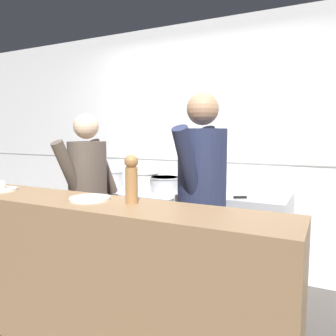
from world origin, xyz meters
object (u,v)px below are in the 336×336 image
(plated_dish_main, at_px, (1,188))
(chefs_knife, at_px, (249,197))
(sauce_pot, at_px, (144,180))
(plated_dish_appetiser, at_px, (90,199))
(braising_pot, at_px, (165,184))
(chef_sous, at_px, (202,200))
(oven_range, at_px, (139,229))
(chef_head_cook, at_px, (88,197))
(pepper_mill, at_px, (131,178))
(stock_pot, at_px, (112,178))

(plated_dish_main, bearing_deg, chefs_knife, 37.14)
(sauce_pot, xyz_separation_m, chefs_knife, (1.17, -0.23, -0.04))
(plated_dish_appetiser, bearing_deg, sauce_pot, 107.27)
(braising_pot, relative_size, chef_sous, 0.17)
(sauce_pot, height_order, braising_pot, sauce_pot)
(oven_range, relative_size, chef_sous, 0.62)
(oven_range, xyz_separation_m, braising_pot, (0.32, -0.01, 0.51))
(oven_range, height_order, plated_dish_main, plated_dish_main)
(plated_dish_appetiser, height_order, chef_head_cook, chef_head_cook)
(braising_pot, height_order, chef_head_cook, chef_head_cook)
(pepper_mill, relative_size, chef_head_cook, 0.18)
(plated_dish_main, bearing_deg, pepper_mill, 3.74)
(plated_dish_main, relative_size, chef_sous, 0.13)
(braising_pot, xyz_separation_m, plated_dish_appetiser, (0.14, -1.30, 0.10))
(stock_pot, xyz_separation_m, sauce_pot, (0.41, 0.00, 0.01))
(sauce_pot, xyz_separation_m, plated_dish_main, (-0.37, -1.40, 0.10))
(sauce_pot, bearing_deg, chef_head_cook, -97.54)
(braising_pot, xyz_separation_m, chef_head_cook, (-0.39, -0.70, -0.04))
(sauce_pot, xyz_separation_m, pepper_mill, (0.72, -1.33, 0.23))
(stock_pot, xyz_separation_m, plated_dish_main, (0.04, -1.40, 0.10))
(sauce_pot, distance_m, pepper_mill, 1.53)
(plated_dish_main, xyz_separation_m, plated_dish_appetiser, (0.80, 0.03, -0.01))
(sauce_pot, bearing_deg, stock_pot, -179.75)
(oven_range, xyz_separation_m, plated_dish_appetiser, (0.46, -1.31, 0.61))
(plated_dish_main, height_order, plated_dish_appetiser, plated_dish_main)
(chef_head_cook, bearing_deg, braising_pot, 68.51)
(braising_pot, relative_size, plated_dish_main, 1.32)
(chefs_knife, relative_size, pepper_mill, 1.02)
(plated_dish_main, height_order, chef_sous, chef_sous)
(braising_pot, relative_size, plated_dish_appetiser, 1.15)
(oven_range, bearing_deg, sauce_pot, 62.80)
(oven_range, distance_m, chef_sous, 1.30)
(sauce_pot, bearing_deg, chefs_knife, -11.31)
(stock_pot, height_order, braising_pot, stock_pot)
(sauce_pot, xyz_separation_m, plated_dish_appetiser, (0.43, -1.37, 0.09))
(oven_range, bearing_deg, chef_head_cook, -95.68)
(plated_dish_main, height_order, chef_head_cook, chef_head_cook)
(stock_pot, height_order, pepper_mill, pepper_mill)
(chefs_knife, bearing_deg, chef_head_cook, -157.22)
(plated_dish_main, distance_m, pepper_mill, 1.10)
(oven_range, relative_size, pepper_mill, 3.69)
(plated_dish_appetiser, relative_size, chef_head_cook, 0.16)
(oven_range, xyz_separation_m, plated_dish_main, (-0.34, -1.34, 0.62))
(chefs_knife, distance_m, chef_sous, 0.57)
(chefs_knife, distance_m, plated_dish_appetiser, 1.36)
(oven_range, height_order, braising_pot, braising_pot)
(stock_pot, bearing_deg, chef_head_cook, -67.95)
(plated_dish_appetiser, relative_size, chef_sous, 0.15)
(oven_range, distance_m, pepper_mill, 1.66)
(plated_dish_main, distance_m, chef_sous, 1.47)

